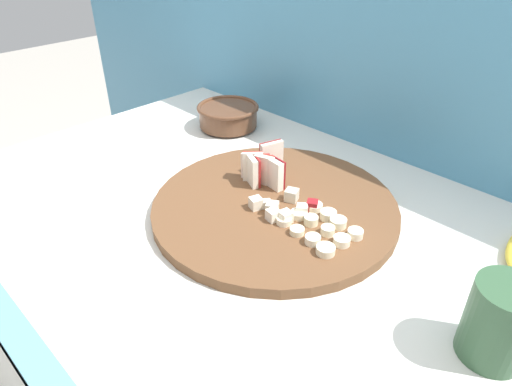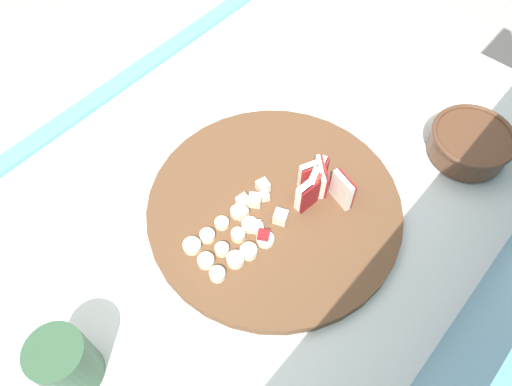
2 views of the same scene
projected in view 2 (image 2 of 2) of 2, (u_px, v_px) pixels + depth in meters
ground at (263, 325)px, 1.67m from camera, size 10.00×10.00×0.00m
tiled_countertop at (265, 270)px, 1.30m from camera, size 1.12×0.80×0.90m
tile_backsplash at (431, 355)px, 0.96m from camera, size 2.40×0.04×1.32m
cutting_board at (274, 208)px, 0.87m from camera, size 0.44×0.44×0.02m
apple_wedge_fan at (320, 182)px, 0.85m from camera, size 0.09×0.10×0.06m
apple_dice_pile at (258, 210)px, 0.84m from camera, size 0.10×0.09×0.02m
banana_slice_rows at (229, 244)px, 0.81m from camera, size 0.13×0.11×0.01m
ceramic_bowl at (470, 143)px, 0.92m from camera, size 0.15×0.15×0.06m
small_jar at (66, 362)px, 0.68m from camera, size 0.08×0.08×0.11m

